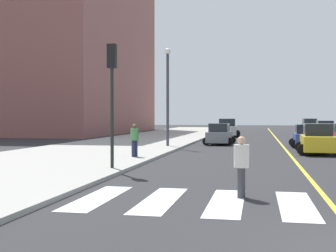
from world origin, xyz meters
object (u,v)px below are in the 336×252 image
at_px(pedestrian_walking_west, 135,139).
at_px(street_lamp, 168,88).
at_px(pedestrian_crossing, 241,164).
at_px(car_black_seventh, 325,130).
at_px(traffic_light_far_corner, 112,81).
at_px(car_green_fifth, 310,126).
at_px(car_yellow_third, 318,140).
at_px(car_silver_fourth, 227,128).
at_px(car_blue_nearest, 306,137).
at_px(car_gray_sixth, 219,135).

bearing_deg(pedestrian_walking_west, street_lamp, 27.58).
bearing_deg(pedestrian_crossing, pedestrian_walking_west, -144.64).
distance_m(car_black_seventh, traffic_light_far_corner, 35.41).
xyz_separation_m(car_green_fifth, traffic_light_far_corner, (-13.07, -47.60, 2.83)).
xyz_separation_m(car_yellow_third, traffic_light_far_corner, (-9.55, -10.69, 2.89)).
height_order(car_silver_fourth, car_green_fifth, car_silver_fourth).
xyz_separation_m(car_blue_nearest, traffic_light_far_corner, (-9.47, -16.72, 2.96)).
height_order(car_yellow_third, pedestrian_crossing, car_yellow_third).
bearing_deg(car_gray_sixth, car_yellow_third, -47.78).
height_order(pedestrian_crossing, street_lamp, street_lamp).
height_order(car_blue_nearest, street_lamp, street_lamp).
bearing_deg(car_black_seventh, car_blue_nearest, 77.50).
xyz_separation_m(car_black_seventh, pedestrian_walking_west, (-13.53, -27.58, 0.26)).
bearing_deg(car_gray_sixth, traffic_light_far_corner, -96.42).
xyz_separation_m(car_black_seventh, traffic_light_far_corner, (-13.05, -32.80, 2.90)).
relative_size(car_blue_nearest, car_yellow_third, 0.91).
bearing_deg(car_yellow_third, street_lamp, -17.39).
xyz_separation_m(traffic_light_far_corner, pedestrian_crossing, (5.52, -5.13, -2.80)).
xyz_separation_m(car_yellow_third, pedestrian_walking_west, (-10.03, -5.47, 0.25)).
xyz_separation_m(traffic_light_far_corner, street_lamp, (-0.49, 14.19, 0.61)).
bearing_deg(pedestrian_crossing, car_yellow_third, 170.94).
xyz_separation_m(car_silver_fourth, car_black_seventh, (10.43, 0.22, -0.10)).
bearing_deg(traffic_light_far_corner, car_yellow_third, 48.22).
distance_m(car_blue_nearest, traffic_light_far_corner, 19.44).
bearing_deg(car_gray_sixth, pedestrian_walking_west, -101.72).
distance_m(traffic_light_far_corner, pedestrian_walking_west, 5.86).
height_order(pedestrian_crossing, pedestrian_walking_west, pedestrian_walking_west).
bearing_deg(street_lamp, pedestrian_walking_west, -90.00).
distance_m(car_gray_sixth, street_lamp, 6.65).
bearing_deg(pedestrian_walking_west, car_green_fifth, 9.85).
distance_m(car_silver_fourth, pedestrian_walking_west, 27.54).
bearing_deg(car_green_fifth, pedestrian_walking_west, 70.14).
relative_size(car_blue_nearest, pedestrian_walking_west, 2.17).
xyz_separation_m(car_silver_fourth, pedestrian_crossing, (2.90, -37.71, 0.01)).
relative_size(car_blue_nearest, car_green_fifth, 0.85).
xyz_separation_m(car_silver_fourth, street_lamp, (-3.10, -18.38, 3.41)).
distance_m(pedestrian_walking_west, street_lamp, 9.55).
relative_size(car_blue_nearest, car_black_seventh, 0.93).
xyz_separation_m(car_yellow_third, street_lamp, (-10.03, 3.50, 3.50)).
distance_m(car_yellow_third, car_green_fifth, 37.09).
bearing_deg(traffic_light_far_corner, street_lamp, 91.96).
height_order(car_gray_sixth, car_black_seventh, car_black_seventh).
distance_m(car_black_seventh, pedestrian_walking_west, 30.73).
relative_size(car_gray_sixth, street_lamp, 0.55).
bearing_deg(pedestrian_walking_west, pedestrian_crossing, -122.31).
relative_size(car_green_fifth, pedestrian_walking_west, 2.57).
relative_size(car_yellow_third, car_black_seventh, 1.03).
distance_m(car_gray_sixth, car_black_seventh, 17.39).
bearing_deg(car_gray_sixth, car_black_seventh, 56.81).
bearing_deg(car_blue_nearest, street_lamp, 15.25).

